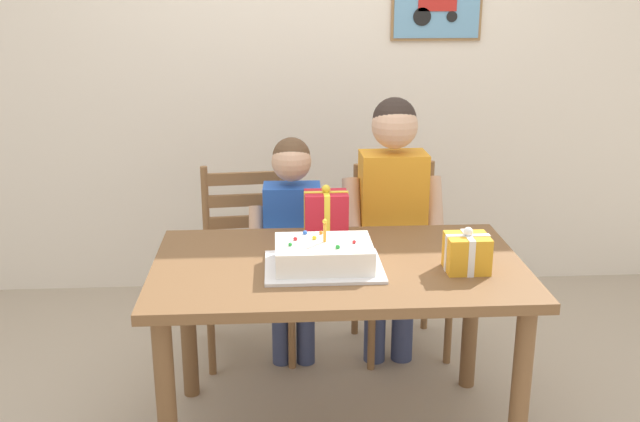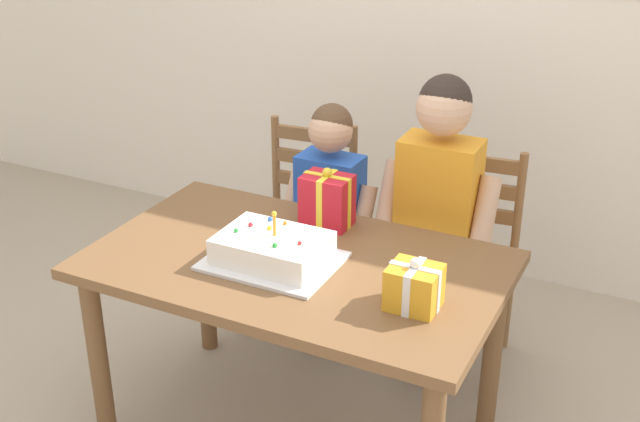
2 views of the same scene
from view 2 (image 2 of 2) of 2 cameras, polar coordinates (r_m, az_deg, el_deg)
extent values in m
cube|color=silver|center=(4.07, 9.40, 13.42)|extent=(6.40, 0.08, 2.60)
cube|color=brown|center=(2.82, -1.69, -3.78)|extent=(1.42, 0.85, 0.04)
cylinder|color=brown|center=(3.10, -15.21, -10.03)|extent=(0.07, 0.07, 0.71)
cylinder|color=brown|center=(3.55, -8.01, -4.52)|extent=(0.07, 0.07, 0.71)
cylinder|color=brown|center=(3.11, 11.95, -9.56)|extent=(0.07, 0.07, 0.71)
cube|color=silver|center=(2.79, -3.31, -3.51)|extent=(0.44, 0.34, 0.01)
cube|color=white|center=(2.77, -3.33, -2.58)|extent=(0.36, 0.26, 0.09)
cylinder|color=orange|center=(2.74, -3.20, -1.04)|extent=(0.01, 0.01, 0.07)
sphere|color=yellow|center=(2.72, -3.22, -0.19)|extent=(0.02, 0.02, 0.02)
sphere|color=yellow|center=(2.79, -3.54, -1.19)|extent=(0.02, 0.02, 0.02)
sphere|color=blue|center=(2.85, -3.50, -0.57)|extent=(0.02, 0.02, 0.02)
sphere|color=red|center=(2.82, -4.87, -0.95)|extent=(0.02, 0.02, 0.02)
sphere|color=green|center=(2.68, -3.17, -2.40)|extent=(0.02, 0.02, 0.02)
sphere|color=red|center=(2.69, -1.43, -2.25)|extent=(0.01, 0.01, 0.01)
sphere|color=orange|center=(2.82, -2.45, -0.84)|extent=(0.01, 0.01, 0.01)
sphere|color=green|center=(2.78, -5.88, -1.35)|extent=(0.02, 0.02, 0.02)
cube|color=gold|center=(2.53, 6.59, -5.31)|extent=(0.16, 0.14, 0.14)
cube|color=white|center=(2.53, 6.59, -5.31)|extent=(0.16, 0.02, 0.14)
cube|color=white|center=(2.53, 6.59, -5.31)|extent=(0.02, 0.14, 0.14)
sphere|color=white|center=(2.49, 6.68, -3.65)|extent=(0.04, 0.04, 0.04)
cube|color=red|center=(3.02, 0.50, 0.73)|extent=(0.18, 0.13, 0.20)
cube|color=yellow|center=(3.02, 0.50, 0.73)|extent=(0.18, 0.02, 0.20)
cube|color=yellow|center=(3.02, 0.50, 0.73)|extent=(0.02, 0.14, 0.20)
sphere|color=yellow|center=(2.97, 0.51, 2.71)|extent=(0.04, 0.04, 0.04)
cube|color=brown|center=(3.68, -1.51, -1.55)|extent=(0.46, 0.46, 0.04)
cylinder|color=brown|center=(3.58, 0.18, -6.68)|extent=(0.04, 0.04, 0.43)
cylinder|color=brown|center=(3.71, -5.33, -5.54)|extent=(0.04, 0.04, 0.43)
cylinder|color=brown|center=(3.89, 2.20, -3.94)|extent=(0.04, 0.04, 0.43)
cylinder|color=brown|center=(4.01, -2.94, -2.99)|extent=(0.04, 0.04, 0.43)
cylinder|color=brown|center=(3.68, 2.32, 2.62)|extent=(0.04, 0.04, 0.45)
cylinder|color=brown|center=(3.81, -3.10, 3.41)|extent=(0.04, 0.04, 0.45)
cube|color=brown|center=(3.76, -0.43, 2.07)|extent=(0.36, 0.06, 0.06)
cube|color=brown|center=(3.72, -0.44, 3.67)|extent=(0.36, 0.06, 0.06)
cube|color=brown|center=(3.68, -0.44, 5.30)|extent=(0.36, 0.06, 0.06)
cube|color=brown|center=(3.43, 9.73, -4.03)|extent=(0.46, 0.46, 0.04)
cylinder|color=brown|center=(3.37, 11.96, -9.53)|extent=(0.04, 0.04, 0.43)
cylinder|color=brown|center=(3.42, 5.64, -8.41)|extent=(0.04, 0.04, 0.43)
cylinder|color=brown|center=(3.69, 12.98, -6.35)|extent=(0.04, 0.04, 0.43)
cylinder|color=brown|center=(3.74, 7.21, -5.39)|extent=(0.04, 0.04, 0.43)
cylinder|color=brown|center=(3.47, 13.73, 0.46)|extent=(0.04, 0.04, 0.45)
cylinder|color=brown|center=(3.52, 7.63, 1.37)|extent=(0.04, 0.04, 0.45)
cube|color=brown|center=(3.52, 10.57, -0.09)|extent=(0.36, 0.06, 0.06)
cube|color=brown|center=(3.47, 10.71, 1.60)|extent=(0.36, 0.06, 0.06)
cube|color=brown|center=(3.43, 10.86, 3.32)|extent=(0.36, 0.06, 0.06)
cylinder|color=#38426B|center=(3.44, 8.76, -7.90)|extent=(0.10, 0.10, 0.49)
cylinder|color=#38426B|center=(3.47, 6.61, -7.42)|extent=(0.10, 0.10, 0.49)
cube|color=orange|center=(3.20, 8.20, 0.23)|extent=(0.30, 0.19, 0.56)
cylinder|color=tan|center=(3.13, 11.29, -0.96)|extent=(0.08, 0.23, 0.37)
cylinder|color=tan|center=(3.23, 4.76, 0.30)|extent=(0.08, 0.23, 0.37)
sphere|color=tan|center=(3.06, 8.66, 7.10)|extent=(0.21, 0.21, 0.21)
sphere|color=#2D231E|center=(3.06, 8.75, 7.61)|extent=(0.20, 0.20, 0.20)
cylinder|color=#38426B|center=(3.59, 1.50, -6.63)|extent=(0.09, 0.09, 0.42)
cylinder|color=#38426B|center=(3.64, -0.15, -6.18)|extent=(0.09, 0.09, 0.42)
cube|color=blue|center=(3.40, 0.71, 0.07)|extent=(0.26, 0.17, 0.48)
cylinder|color=tan|center=(3.32, 2.98, -0.95)|extent=(0.08, 0.20, 0.32)
cylinder|color=tan|center=(3.46, -1.96, 0.18)|extent=(0.08, 0.20, 0.32)
sphere|color=tan|center=(3.27, 0.74, 5.64)|extent=(0.18, 0.18, 0.18)
sphere|color=brown|center=(3.27, 0.82, 6.06)|extent=(0.17, 0.17, 0.17)
camera|label=1|loc=(1.51, -77.77, -6.74)|focal=41.64mm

